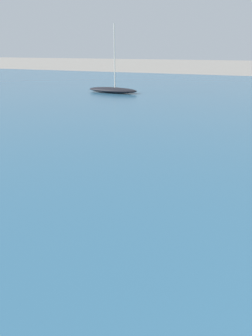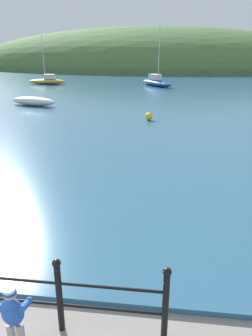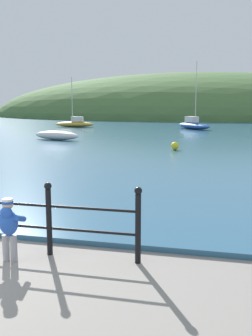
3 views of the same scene
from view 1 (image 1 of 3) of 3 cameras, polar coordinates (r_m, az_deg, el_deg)
name	(u,v)px [view 1 (image 1 of 3)]	position (r m, az deg, el deg)	size (l,w,h in m)	color
boat_far_right	(113,90)	(24.66, -2.35, 13.48)	(1.49, 3.96, 4.67)	black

